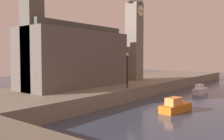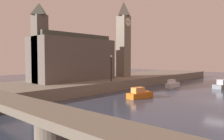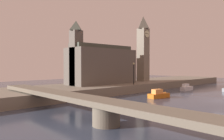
{
  "view_description": "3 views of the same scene",
  "coord_description": "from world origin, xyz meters",
  "px_view_note": "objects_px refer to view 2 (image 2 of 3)",
  "views": [
    {
      "loc": [
        -25.26,
        -1.13,
        5.12
      ],
      "look_at": [
        -1.65,
        17.3,
        3.49
      ],
      "focal_mm": 39.08,
      "sensor_mm": 36.0,
      "label": 1
    },
    {
      "loc": [
        -27.29,
        -8.36,
        5.04
      ],
      "look_at": [
        -0.9,
        15.56,
        3.19
      ],
      "focal_mm": 35.75,
      "sensor_mm": 36.0,
      "label": 2
    },
    {
      "loc": [
        -32.75,
        -11.51,
        5.08
      ],
      "look_at": [
        -5.73,
        16.61,
        4.23
      ],
      "focal_mm": 35.26,
      "sensor_mm": 36.0,
      "label": 3
    }
  ],
  "objects_px": {
    "clock_tower": "(124,38)",
    "boat_patrol_orange": "(141,94)",
    "streetlamp": "(111,65)",
    "boat_ferry_white": "(173,84)",
    "parliament_hall": "(72,57)"
  },
  "relations": [
    {
      "from": "clock_tower",
      "to": "parliament_hall",
      "type": "height_order",
      "value": "clock_tower"
    },
    {
      "from": "clock_tower",
      "to": "boat_ferry_white",
      "type": "bearing_deg",
      "value": -80.18
    },
    {
      "from": "boat_patrol_orange",
      "to": "parliament_hall",
      "type": "bearing_deg",
      "value": 96.72
    },
    {
      "from": "clock_tower",
      "to": "streetlamp",
      "type": "bearing_deg",
      "value": -151.93
    },
    {
      "from": "streetlamp",
      "to": "boat_ferry_white",
      "type": "xyz_separation_m",
      "value": [
        10.41,
        -5.22,
        -3.5
      ]
    },
    {
      "from": "parliament_hall",
      "to": "streetlamp",
      "type": "xyz_separation_m",
      "value": [
        3.27,
        -5.54,
        -1.21
      ]
    },
    {
      "from": "clock_tower",
      "to": "boat_patrol_orange",
      "type": "distance_m",
      "value": 17.84
    },
    {
      "from": "clock_tower",
      "to": "boat_patrol_orange",
      "type": "xyz_separation_m",
      "value": [
        -10.49,
        -11.59,
        -8.59
      ]
    },
    {
      "from": "boat_ferry_white",
      "to": "parliament_hall",
      "type": "bearing_deg",
      "value": 141.8
    },
    {
      "from": "streetlamp",
      "to": "boat_ferry_white",
      "type": "distance_m",
      "value": 12.16
    },
    {
      "from": "parliament_hall",
      "to": "streetlamp",
      "type": "bearing_deg",
      "value": -59.47
    },
    {
      "from": "parliament_hall",
      "to": "boat_patrol_orange",
      "type": "xyz_separation_m",
      "value": [
        1.47,
        -12.49,
        -4.74
      ]
    },
    {
      "from": "parliament_hall",
      "to": "boat_ferry_white",
      "type": "height_order",
      "value": "parliament_hall"
    },
    {
      "from": "parliament_hall",
      "to": "boat_patrol_orange",
      "type": "distance_m",
      "value": 13.44
    },
    {
      "from": "boat_ferry_white",
      "to": "boat_patrol_orange",
      "type": "distance_m",
      "value": 12.32
    }
  ]
}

